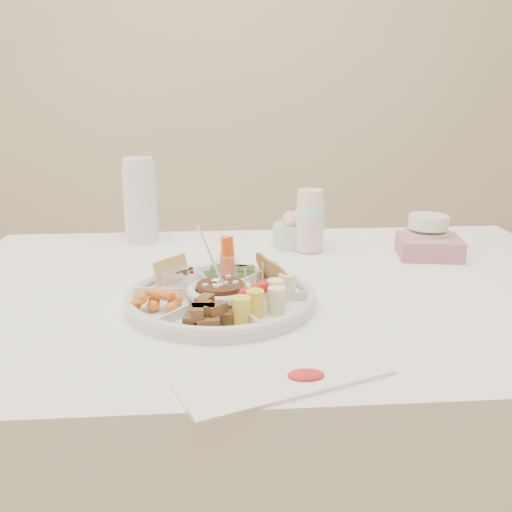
{
  "coord_description": "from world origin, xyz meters",
  "views": [
    {
      "loc": [
        -0.14,
        -1.2,
        1.19
      ],
      "look_at": [
        -0.05,
        -0.01,
        0.83
      ],
      "focal_mm": 40.0,
      "sensor_mm": 36.0,
      "label": 1
    }
  ],
  "objects": [
    {
      "name": "granola_chunks",
      "position": [
        -0.15,
        -0.24,
        0.79
      ],
      "size": [
        0.12,
        0.12,
        0.05
      ],
      "primitive_type": null,
      "rotation": [
        0.0,
        0.0,
        -0.16
      ],
      "color": "brown",
      "rests_on": "party_tray"
    },
    {
      "name": "cherries",
      "position": [
        -0.25,
        -0.16,
        0.79
      ],
      "size": [
        0.12,
        0.12,
        0.04
      ],
      "primitive_type": null,
      "rotation": [
        0.0,
        0.0,
        -0.16
      ],
      "color": "orange",
      "rests_on": "party_tray"
    },
    {
      "name": "pita_raisins",
      "position": [
        -0.23,
        -0.03,
        0.8
      ],
      "size": [
        0.14,
        0.14,
        0.06
      ],
      "primitive_type": null,
      "rotation": [
        0.0,
        0.0,
        -0.16
      ],
      "color": "#EDBE81",
      "rests_on": "party_tray"
    },
    {
      "name": "banana_tomato",
      "position": [
        -0.03,
        -0.19,
        0.82
      ],
      "size": [
        0.13,
        0.13,
        0.09
      ],
      "primitive_type": null,
      "rotation": [
        0.0,
        0.0,
        -0.16
      ],
      "color": "#FFED69",
      "rests_on": "party_tray"
    },
    {
      "name": "plate_stack",
      "position": [
        0.43,
        0.23,
        0.81
      ],
      "size": [
        0.17,
        0.17,
        0.09
      ],
      "primitive_type": "cylinder",
      "rotation": [
        0.0,
        0.0,
        -0.18
      ],
      "color": "yellow",
      "rests_on": "dining_table"
    },
    {
      "name": "placemat",
      "position": [
        -0.04,
        -0.43,
        0.76
      ],
      "size": [
        0.35,
        0.22,
        0.01
      ],
      "primitive_type": "cube",
      "rotation": [
        0.0,
        0.0,
        0.37
      ],
      "color": "white",
      "rests_on": "dining_table"
    },
    {
      "name": "dining_table",
      "position": [
        0.0,
        0.0,
        0.38
      ],
      "size": [
        1.52,
        1.02,
        0.76
      ],
      "primitive_type": "cube",
      "color": "white",
      "rests_on": "floor"
    },
    {
      "name": "cup_stack",
      "position": [
        0.11,
        0.27,
        0.86
      ],
      "size": [
        0.08,
        0.08,
        0.21
      ],
      "primitive_type": "cylinder",
      "rotation": [
        0.0,
        0.0,
        0.01
      ],
      "color": "#C5E7BA",
      "rests_on": "dining_table"
    },
    {
      "name": "bean_dip",
      "position": [
        -0.13,
        -0.11,
        0.79
      ],
      "size": [
        0.11,
        0.11,
        0.04
      ],
      "primitive_type": "cylinder",
      "rotation": [
        0.0,
        0.0,
        -0.16
      ],
      "color": "black",
      "rests_on": "party_tray"
    },
    {
      "name": "carrot_cucumber",
      "position": [
        -0.11,
        0.02,
        0.82
      ],
      "size": [
        0.11,
        0.11,
        0.09
      ],
      "primitive_type": null,
      "rotation": [
        0.0,
        0.0,
        -0.16
      ],
      "color": "#FF5914",
      "rests_on": "party_tray"
    },
    {
      "name": "wall_back",
      "position": [
        0.0,
        2.0,
        1.35
      ],
      "size": [
        4.0,
        0.02,
        2.7
      ],
      "primitive_type": "cube",
      "color": "beige",
      "rests_on": "ground"
    },
    {
      "name": "flower_bowl",
      "position": [
        0.09,
        0.32,
        0.81
      ],
      "size": [
        0.15,
        0.15,
        0.1
      ],
      "primitive_type": "cylinder",
      "rotation": [
        0.0,
        0.0,
        -0.17
      ],
      "color": "#A0BCAA",
      "rests_on": "dining_table"
    },
    {
      "name": "tortillas",
      "position": [
        -0.01,
        -0.06,
        0.8
      ],
      "size": [
        0.11,
        0.11,
        0.06
      ],
      "primitive_type": null,
      "rotation": [
        0.0,
        0.0,
        -0.16
      ],
      "color": "olive",
      "rests_on": "party_tray"
    },
    {
      "name": "party_tray",
      "position": [
        -0.13,
        -0.11,
        0.78
      ],
      "size": [
        0.43,
        0.43,
        0.04
      ],
      "primitive_type": "cylinder",
      "rotation": [
        0.0,
        0.0,
        -0.16
      ],
      "color": "silver",
      "rests_on": "dining_table"
    },
    {
      "name": "napkin_stack",
      "position": [
        0.42,
        0.19,
        0.78
      ],
      "size": [
        0.18,
        0.16,
        0.05
      ],
      "primitive_type": "cube",
      "rotation": [
        0.0,
        0.0,
        -0.17
      ],
      "color": "#B56E77",
      "rests_on": "dining_table"
    },
    {
      "name": "thermos",
      "position": [
        -0.35,
        0.41,
        0.88
      ],
      "size": [
        0.12,
        0.12,
        0.24
      ],
      "primitive_type": "cylinder",
      "rotation": [
        0.0,
        0.0,
        0.37
      ],
      "color": "silver",
      "rests_on": "dining_table"
    }
  ]
}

